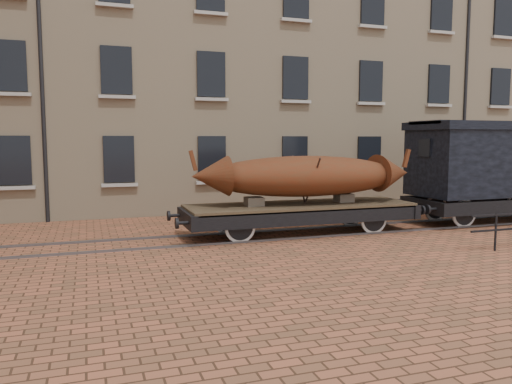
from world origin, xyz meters
name	(u,v)px	position (x,y,z in m)	size (l,w,h in m)	color
ground	(327,232)	(0.00, 0.00, 0.00)	(90.00, 90.00, 0.00)	brown
warehouse_cream	(293,59)	(3.00, 9.99, 7.00)	(40.00, 10.19, 14.00)	beige
rail_track	(327,231)	(0.00, 0.00, 0.03)	(30.00, 1.52, 0.06)	#59595E
flatcar_wagon	(300,210)	(-0.92, 0.00, 0.75)	(7.97, 2.16, 1.20)	brown
iron_boat	(305,176)	(-0.76, 0.00, 1.80)	(7.14, 2.43, 1.69)	#57210F
goods_van	(495,159)	(6.55, 0.00, 2.22)	(6.84, 2.49, 3.54)	black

